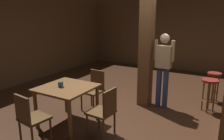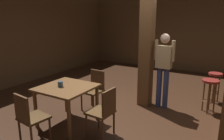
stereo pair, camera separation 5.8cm
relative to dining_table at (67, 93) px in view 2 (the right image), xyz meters
name	(u,v)px [view 2 (the right image)]	position (x,y,z in m)	size (l,w,h in m)	color
ground_plane	(134,112)	(0.90, 1.18, -0.65)	(10.80, 10.80, 0.00)	#382114
wall_back	(185,35)	(0.90, 5.68, 0.75)	(8.00, 0.10, 2.80)	brown
wall_left	(15,40)	(-3.10, 1.18, 0.75)	(0.10, 9.00, 2.80)	brown
pillar	(147,47)	(0.93, 1.71, 0.75)	(0.28, 0.28, 2.80)	brown
dining_table	(67,93)	(0.00, 0.00, 0.00)	(0.98, 0.98, 0.78)	brown
chair_east	(104,110)	(0.88, -0.04, -0.14)	(0.44, 0.44, 0.89)	#4C3319
chair_south	(29,116)	(-0.03, -0.87, -0.14)	(0.47, 0.47, 0.89)	#4C3319
chair_north	(94,88)	(0.04, 0.86, -0.14)	(0.45, 0.45, 0.89)	#4C3319
napkin_cup	(60,84)	(-0.08, -0.07, 0.18)	(0.10, 0.10, 0.11)	#33475B
standing_person	(164,66)	(1.34, 1.75, 0.35)	(0.47, 0.21, 1.72)	tan
bar_stool_near	(210,88)	(2.32, 2.03, -0.09)	(0.36, 0.36, 0.74)	maroon
bar_stool_mid	(215,81)	(2.34, 2.75, -0.11)	(0.33, 0.33, 0.74)	maroon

